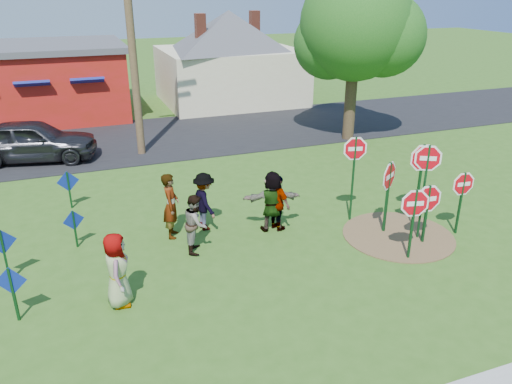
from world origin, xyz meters
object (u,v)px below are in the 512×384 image
at_px(stop_sign_a, 414,209).
at_px(leafy_tree, 358,30).
at_px(stop_sign_b, 355,157).
at_px(person_b, 171,206).
at_px(suv, 32,141).
at_px(utility_pole, 130,21).
at_px(person_a, 117,270).
at_px(stop_sign_c, 426,171).
at_px(stop_sign_d, 422,163).

relative_size(stop_sign_a, leafy_tree, 0.28).
height_order(stop_sign_b, person_b, stop_sign_b).
distance_m(stop_sign_a, suv, 15.42).
xyz_separation_m(person_b, utility_pole, (0.33, 8.03, 4.48)).
xyz_separation_m(person_b, suv, (-3.95, 8.59, -0.07)).
relative_size(person_a, suv, 0.36).
bearing_deg(leafy_tree, person_a, -140.32).
xyz_separation_m(stop_sign_a, suv, (-9.57, 12.08, -0.55)).
height_order(stop_sign_b, suv, stop_sign_b).
relative_size(stop_sign_c, stop_sign_d, 1.17).
distance_m(stop_sign_a, stop_sign_c, 1.45).
xyz_separation_m(stop_sign_c, utility_pole, (-6.26, 10.64, 3.37)).
bearing_deg(person_a, stop_sign_d, -71.49).
bearing_deg(stop_sign_a, stop_sign_d, 62.50).
bearing_deg(stop_sign_a, suv, 141.62).
bearing_deg(person_b, stop_sign_a, -104.22).
bearing_deg(utility_pole, person_b, -92.33).
xyz_separation_m(stop_sign_c, person_b, (-6.59, 2.61, -1.11)).
bearing_deg(stop_sign_b, person_b, -174.94).
bearing_deg(person_b, suv, 42.29).
relative_size(stop_sign_d, person_b, 1.30).
bearing_deg(suv, person_b, -143.17).
bearing_deg(stop_sign_d, stop_sign_a, -125.07).
height_order(stop_sign_a, leafy_tree, leafy_tree).
distance_m(stop_sign_a, person_a, 7.48).
xyz_separation_m(stop_sign_b, person_b, (-5.40, 0.85, -1.07)).
relative_size(person_b, suv, 0.39).
bearing_deg(stop_sign_c, utility_pole, 147.98).
relative_size(stop_sign_b, person_b, 1.45).
bearing_deg(person_b, leafy_tree, -37.77).
relative_size(stop_sign_b, suv, 0.56).
bearing_deg(stop_sign_c, person_a, -150.56).
bearing_deg(person_a, utility_pole, -2.10).
height_order(stop_sign_a, person_a, stop_sign_a).
relative_size(stop_sign_a, person_b, 1.10).
bearing_deg(suv, utility_pole, -85.33).
height_order(stop_sign_b, leafy_tree, leafy_tree).
xyz_separation_m(stop_sign_b, stop_sign_d, (2.08, -0.49, -0.27)).
relative_size(stop_sign_c, utility_pole, 0.28).
xyz_separation_m(stop_sign_a, person_b, (-5.62, 3.49, -0.48)).
bearing_deg(person_a, stop_sign_a, -85.58).
bearing_deg(utility_pole, suv, 172.51).
xyz_separation_m(stop_sign_b, leafy_tree, (4.55, 7.71, 2.88)).
bearing_deg(stop_sign_c, leafy_tree, 98.00).
distance_m(stop_sign_a, utility_pole, 13.30).
bearing_deg(stop_sign_a, stop_sign_b, 108.14).
bearing_deg(stop_sign_d, stop_sign_c, -119.19).
xyz_separation_m(stop_sign_d, person_b, (-7.48, 1.34, -0.80)).
xyz_separation_m(stop_sign_d, leafy_tree, (2.47, 8.20, 3.15)).
distance_m(person_a, suv, 11.68).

